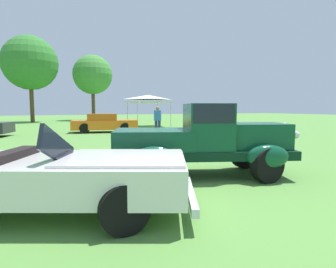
# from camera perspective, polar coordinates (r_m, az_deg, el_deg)

# --- Properties ---
(ground_plane) EXTENTS (120.00, 120.00, 0.00)m
(ground_plane) POSITION_cam_1_polar(r_m,az_deg,el_deg) (6.73, 2.03, -8.37)
(ground_plane) COLOR #568C3D
(feature_pickup_truck) EXTENTS (4.32, 2.84, 1.70)m
(feature_pickup_truck) POSITION_cam_1_polar(r_m,az_deg,el_deg) (6.56, 7.40, -1.11)
(feature_pickup_truck) COLOR black
(feature_pickup_truck) RESTS_ON ground_plane
(neighbor_convertible) EXTENTS (4.86, 3.42, 1.40)m
(neighbor_convertible) POSITION_cam_1_polar(r_m,az_deg,el_deg) (4.65, -23.28, -7.74)
(neighbor_convertible) COLOR silver
(neighbor_convertible) RESTS_ON ground_plane
(show_car_orange) EXTENTS (4.44, 2.50, 1.22)m
(show_car_orange) POSITION_cam_1_polar(r_m,az_deg,el_deg) (18.71, -12.98, 2.20)
(show_car_orange) COLOR orange
(show_car_orange) RESTS_ON ground_plane
(spectator_near_truck) EXTENTS (0.47, 0.41, 1.69)m
(spectator_near_truck) POSITION_cam_1_polar(r_m,az_deg,el_deg) (16.23, -2.15, 2.98)
(spectator_near_truck) COLOR #283351
(spectator_near_truck) RESTS_ON ground_plane
(spectator_by_row) EXTENTS (0.46, 0.44, 1.69)m
(spectator_by_row) POSITION_cam_1_polar(r_m,az_deg,el_deg) (17.61, 5.46, 3.15)
(spectator_by_row) COLOR #283351
(spectator_by_row) RESTS_ON ground_plane
(canopy_tent_center_field) EXTENTS (3.23, 3.23, 2.71)m
(canopy_tent_center_field) POSITION_cam_1_polar(r_m,az_deg,el_deg) (23.97, -4.08, 7.36)
(canopy_tent_center_field) COLOR #B7B7BC
(canopy_tent_center_field) RESTS_ON ground_plane
(treeline_mid_left) EXTENTS (5.95, 5.95, 9.54)m
(treeline_mid_left) POSITION_cam_1_polar(r_m,az_deg,el_deg) (35.05, -26.59, 12.96)
(treeline_mid_left) COLOR brown
(treeline_mid_left) RESTS_ON ground_plane
(treeline_center) EXTENTS (5.05, 5.05, 8.42)m
(treeline_center) POSITION_cam_1_polar(r_m,az_deg,el_deg) (37.89, -15.30, 11.69)
(treeline_center) COLOR brown
(treeline_center) RESTS_ON ground_plane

